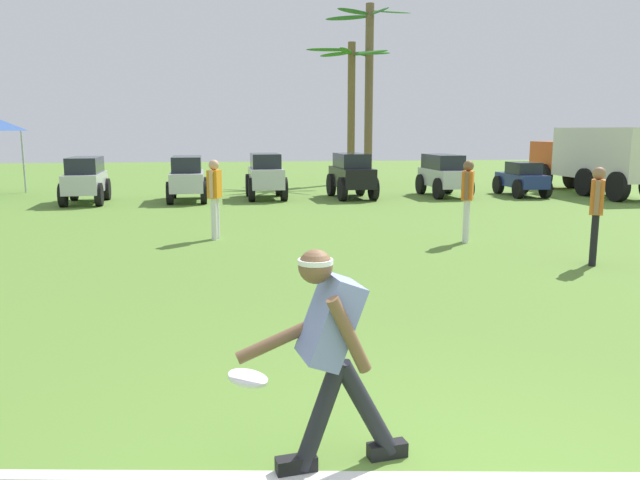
{
  "coord_description": "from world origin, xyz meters",
  "views": [
    {
      "loc": [
        -1.06,
        -2.82,
        2.13
      ],
      "look_at": [
        -0.12,
        4.06,
        0.9
      ],
      "focal_mm": 35.0,
      "sensor_mm": 36.0,
      "label": 1
    }
  ],
  "objects_px": {
    "frisbee_thrower": "(331,347)",
    "teammate_near_sideline": "(215,192)",
    "parked_car_slot_e": "(443,174)",
    "teammate_deep": "(467,193)",
    "parked_car_slot_a": "(85,178)",
    "box_truck": "(593,157)",
    "palm_tree_far_left": "(351,96)",
    "teammate_midfield": "(597,206)",
    "parked_car_slot_c": "(266,175)",
    "parked_car_slot_f": "(522,179)",
    "palm_tree_left_of_centre": "(369,81)",
    "parked_car_slot_b": "(187,177)",
    "parked_car_slot_d": "(352,174)",
    "frisbee_in_flight": "(248,378)"
  },
  "relations": [
    {
      "from": "frisbee_thrower",
      "to": "parked_car_slot_e",
      "type": "relative_size",
      "value": 0.59
    },
    {
      "from": "parked_car_slot_f",
      "to": "palm_tree_far_left",
      "type": "distance_m",
      "value": 7.82
    },
    {
      "from": "frisbee_thrower",
      "to": "box_truck",
      "type": "distance_m",
      "value": 19.48
    },
    {
      "from": "parked_car_slot_f",
      "to": "palm_tree_far_left",
      "type": "xyz_separation_m",
      "value": [
        -4.62,
        5.61,
        2.88
      ]
    },
    {
      "from": "frisbee_in_flight",
      "to": "teammate_near_sideline",
      "type": "bearing_deg",
      "value": 92.99
    },
    {
      "from": "teammate_midfield",
      "to": "parked_car_slot_a",
      "type": "xyz_separation_m",
      "value": [
        -9.97,
        9.99,
        -0.22
      ]
    },
    {
      "from": "parked_car_slot_e",
      "to": "box_truck",
      "type": "bearing_deg",
      "value": 0.01
    },
    {
      "from": "teammate_near_sideline",
      "to": "palm_tree_far_left",
      "type": "relative_size",
      "value": 0.28
    },
    {
      "from": "parked_car_slot_a",
      "to": "parked_car_slot_e",
      "type": "relative_size",
      "value": 1.01
    },
    {
      "from": "teammate_near_sideline",
      "to": "teammate_midfield",
      "type": "height_order",
      "value": "same"
    },
    {
      "from": "frisbee_thrower",
      "to": "parked_car_slot_c",
      "type": "bearing_deg",
      "value": 88.57
    },
    {
      "from": "teammate_midfield",
      "to": "parked_car_slot_e",
      "type": "relative_size",
      "value": 0.64
    },
    {
      "from": "parked_car_slot_a",
      "to": "parked_car_slot_f",
      "type": "relative_size",
      "value": 1.12
    },
    {
      "from": "parked_car_slot_d",
      "to": "frisbee_thrower",
      "type": "bearing_deg",
      "value": -101.13
    },
    {
      "from": "parked_car_slot_e",
      "to": "teammate_deep",
      "type": "bearing_deg",
      "value": -105.91
    },
    {
      "from": "box_truck",
      "to": "frisbee_in_flight",
      "type": "bearing_deg",
      "value": -126.87
    },
    {
      "from": "parked_car_slot_a",
      "to": "parked_car_slot_b",
      "type": "bearing_deg",
      "value": 3.46
    },
    {
      "from": "frisbee_thrower",
      "to": "box_truck",
      "type": "xyz_separation_m",
      "value": [
        11.3,
        15.87,
        0.43
      ]
    },
    {
      "from": "parked_car_slot_d",
      "to": "palm_tree_left_of_centre",
      "type": "xyz_separation_m",
      "value": [
        1.84,
        6.2,
        3.33
      ]
    },
    {
      "from": "palm_tree_left_of_centre",
      "to": "parked_car_slot_a",
      "type": "bearing_deg",
      "value": -146.49
    },
    {
      "from": "frisbee_thrower",
      "to": "parked_car_slot_b",
      "type": "relative_size",
      "value": 0.58
    },
    {
      "from": "teammate_near_sideline",
      "to": "frisbee_thrower",
      "type": "bearing_deg",
      "value": -83.66
    },
    {
      "from": "box_truck",
      "to": "palm_tree_far_left",
      "type": "bearing_deg",
      "value": 143.51
    },
    {
      "from": "parked_car_slot_f",
      "to": "frisbee_thrower",
      "type": "bearing_deg",
      "value": -119.19
    },
    {
      "from": "frisbee_thrower",
      "to": "palm_tree_far_left",
      "type": "bearing_deg",
      "value": 79.08
    },
    {
      "from": "parked_car_slot_d",
      "to": "palm_tree_far_left",
      "type": "xyz_separation_m",
      "value": [
        1.0,
        5.47,
        2.7
      ]
    },
    {
      "from": "parked_car_slot_a",
      "to": "parked_car_slot_b",
      "type": "xyz_separation_m",
      "value": [
        2.92,
        0.18,
        0.0
      ]
    },
    {
      "from": "parked_car_slot_b",
      "to": "palm_tree_left_of_centre",
      "type": "height_order",
      "value": "palm_tree_left_of_centre"
    },
    {
      "from": "parked_car_slot_b",
      "to": "parked_car_slot_d",
      "type": "bearing_deg",
      "value": 1.58
    },
    {
      "from": "frisbee_thrower",
      "to": "parked_car_slot_a",
      "type": "relative_size",
      "value": 0.58
    },
    {
      "from": "palm_tree_far_left",
      "to": "palm_tree_left_of_centre",
      "type": "relative_size",
      "value": 0.78
    },
    {
      "from": "palm_tree_far_left",
      "to": "box_truck",
      "type": "bearing_deg",
      "value": -36.49
    },
    {
      "from": "parked_car_slot_f",
      "to": "palm_tree_far_left",
      "type": "height_order",
      "value": "palm_tree_far_left"
    },
    {
      "from": "teammate_near_sideline",
      "to": "palm_tree_far_left",
      "type": "height_order",
      "value": "palm_tree_far_left"
    },
    {
      "from": "frisbee_thrower",
      "to": "parked_car_slot_a",
      "type": "bearing_deg",
      "value": 107.65
    },
    {
      "from": "parked_car_slot_b",
      "to": "parked_car_slot_d",
      "type": "xyz_separation_m",
      "value": [
        5.08,
        0.14,
        0.02
      ]
    },
    {
      "from": "parked_car_slot_b",
      "to": "parked_car_slot_a",
      "type": "bearing_deg",
      "value": -176.54
    },
    {
      "from": "frisbee_thrower",
      "to": "parked_car_slot_a",
      "type": "distance_m",
      "value": 16.17
    },
    {
      "from": "teammate_deep",
      "to": "parked_car_slot_c",
      "type": "distance_m",
      "value": 8.97
    },
    {
      "from": "teammate_midfield",
      "to": "parked_car_slot_f",
      "type": "xyz_separation_m",
      "value": [
        3.64,
        10.17,
        -0.38
      ]
    },
    {
      "from": "palm_tree_left_of_centre",
      "to": "palm_tree_far_left",
      "type": "bearing_deg",
      "value": -139.38
    },
    {
      "from": "teammate_near_sideline",
      "to": "parked_car_slot_d",
      "type": "bearing_deg",
      "value": 60.23
    },
    {
      "from": "parked_car_slot_d",
      "to": "parked_car_slot_e",
      "type": "distance_m",
      "value": 3.06
    },
    {
      "from": "frisbee_thrower",
      "to": "teammate_near_sideline",
      "type": "relative_size",
      "value": 0.91
    },
    {
      "from": "parked_car_slot_a",
      "to": "box_truck",
      "type": "xyz_separation_m",
      "value": [
        16.2,
        0.46,
        0.51
      ]
    },
    {
      "from": "teammate_midfield",
      "to": "parked_car_slot_a",
      "type": "height_order",
      "value": "teammate_midfield"
    },
    {
      "from": "parked_car_slot_b",
      "to": "box_truck",
      "type": "relative_size",
      "value": 0.41
    },
    {
      "from": "teammate_midfield",
      "to": "palm_tree_far_left",
      "type": "relative_size",
      "value": 0.28
    },
    {
      "from": "teammate_deep",
      "to": "parked_car_slot_b",
      "type": "bearing_deg",
      "value": 126.1
    },
    {
      "from": "parked_car_slot_a",
      "to": "parked_car_slot_e",
      "type": "height_order",
      "value": "same"
    }
  ]
}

